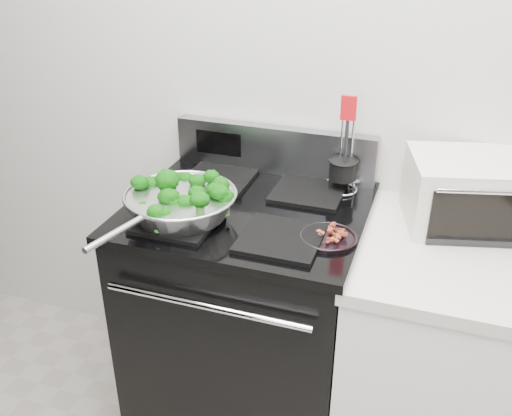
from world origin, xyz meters
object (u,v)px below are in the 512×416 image
at_px(gas_range, 248,317).
at_px(toaster_oven, 471,192).
at_px(utensil_holder, 342,174).
at_px(bacon_plate, 328,235).
at_px(skillet, 180,203).

bearing_deg(gas_range, toaster_oven, 14.08).
bearing_deg(utensil_holder, bacon_plate, -87.99).
relative_size(gas_range, utensil_holder, 3.23).
bearing_deg(skillet, utensil_holder, 53.86).
bearing_deg(toaster_oven, gas_range, 179.91).
bearing_deg(bacon_plate, gas_range, 157.88).
distance_m(skillet, bacon_plate, 0.48).
height_order(gas_range, bacon_plate, gas_range).
distance_m(bacon_plate, utensil_holder, 0.35).
height_order(skillet, bacon_plate, skillet).
relative_size(utensil_holder, toaster_oven, 0.77).
relative_size(bacon_plate, utensil_holder, 0.50).
distance_m(gas_range, skillet, 0.56).
relative_size(skillet, utensil_holder, 1.62).
height_order(skillet, toaster_oven, toaster_oven).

